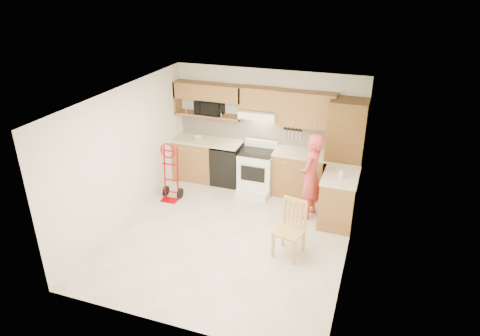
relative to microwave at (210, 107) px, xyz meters
The scene contains 28 objects.
floor 2.94m from the microwave, 59.41° to the right, with size 4.00×4.50×0.02m, color beige.
ceiling 2.57m from the microwave, 59.41° to the right, with size 4.00×4.50×0.02m, color white.
wall_back 1.31m from the microwave, ahead, with size 4.00×0.02×2.50m, color silver.
wall_front 4.53m from the microwave, 74.16° to the right, with size 4.00×0.02×2.50m, color silver.
wall_left 2.26m from the microwave, 110.45° to the right, with size 0.02×4.50×2.50m, color silver.
wall_right 3.88m from the microwave, 32.74° to the right, with size 0.02×4.50×2.50m, color silver.
backsplash 1.32m from the microwave, ahead, with size 3.92×0.03×0.55m, color beige.
lower_cab_left 1.25m from the microwave, 156.96° to the right, with size 0.90×0.60×0.90m, color olive.
dishwasher 1.30m from the microwave, 17.33° to the right, with size 0.60×0.60×0.85m, color black.
lower_cab_right 2.39m from the microwave, ahead, with size 1.14×0.60×0.90m, color olive.
countertop_left 0.74m from the microwave, 97.35° to the right, with size 1.50×0.63×0.04m, color #C0B39C.
countertop_right 2.19m from the microwave, ahead, with size 1.14×0.63×0.04m, color #C0B39C.
cab_return_right 3.30m from the microwave, 17.68° to the right, with size 0.60×1.00×0.90m, color olive.
countertop_return 3.16m from the microwave, 17.68° to the right, with size 0.63×1.00×0.04m, color #C0B39C.
pantry_tall 2.95m from the microwave, ahead, with size 0.70×0.60×2.10m, color brown.
upper_cab_left 0.33m from the microwave, behind, with size 1.50×0.33×0.34m, color olive.
upper_shelf_mw 0.18m from the microwave, behind, with size 1.50×0.33×0.04m, color olive.
upper_cab_center 1.15m from the microwave, ahead, with size 0.76×0.33×0.44m, color olive.
upper_cab_right 2.07m from the microwave, ahead, with size 1.14×0.33×0.70m, color olive.
range_hood 1.11m from the microwave, ahead, with size 0.76×0.46×0.14m, color white.
knife_strip 1.83m from the microwave, ahead, with size 0.40×0.05×0.29m, color black, non-canonical shape.
microwave is the anchor object (origin of this frame).
range 1.65m from the microwave, 16.06° to the right, with size 0.71×0.93×1.04m, color white, non-canonical shape.
person 2.71m from the microwave, 22.09° to the right, with size 0.61×0.40×1.66m, color #C43C3D.
hand_truck 1.69m from the microwave, 107.62° to the right, with size 0.44×0.40×1.11m, color #9A0005, non-canonical shape.
dining_chair 3.47m from the microwave, 44.75° to the right, with size 0.43×0.47×0.96m, color tan, non-canonical shape.
soap_bottle 3.17m from the microwave, 19.37° to the right, with size 0.08×0.08×0.17m, color white.
bowl 0.73m from the microwave, 148.83° to the right, with size 0.21×0.21×0.05m, color white.
Camera 1 is at (2.27, -6.01, 4.29)m, focal length 32.18 mm.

